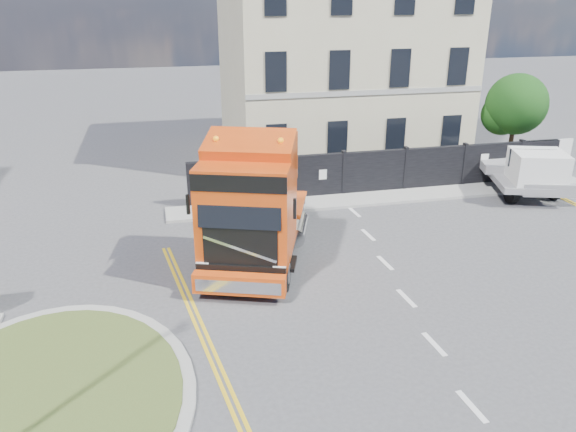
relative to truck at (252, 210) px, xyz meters
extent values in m
plane|color=#424244|center=(1.19, -2.87, -2.00)|extent=(120.00, 120.00, 0.00)
cylinder|color=gray|center=(-5.81, -5.87, -1.94)|extent=(6.80, 6.80, 0.12)
cylinder|color=#36461C|center=(-5.81, -5.87, -1.86)|extent=(6.20, 6.20, 0.05)
cube|color=black|center=(7.19, 6.13, -1.00)|extent=(18.00, 0.25, 2.00)
cube|color=silver|center=(15.69, 6.13, -1.00)|extent=(2.60, 0.12, 2.00)
cube|color=#BFBA98|center=(7.19, 13.63, 3.50)|extent=(12.00, 10.00, 11.00)
cylinder|color=#382619|center=(15.69, 9.13, -0.80)|extent=(0.24, 0.24, 2.40)
sphere|color=black|center=(15.69, 9.13, 1.20)|extent=(3.20, 3.20, 3.20)
sphere|color=black|center=(15.19, 9.53, 0.60)|extent=(2.20, 2.20, 2.20)
cube|color=gray|center=(7.19, 5.23, -1.94)|extent=(20.00, 1.60, 0.12)
cube|color=black|center=(0.42, 1.18, -1.16)|extent=(4.92, 7.54, 0.50)
cube|color=#CD420E|center=(-0.23, -0.66, 0.40)|extent=(3.60, 3.66, 3.12)
cube|color=#CD420E|center=(0.16, 0.44, 1.68)|extent=(2.96, 1.88, 1.56)
cube|color=black|center=(-0.71, -2.01, 0.85)|extent=(2.34, 0.88, 1.17)
cube|color=#CD420E|center=(-0.83, -2.35, -1.39)|extent=(2.76, 1.30, 0.61)
cylinder|color=black|center=(-1.67, -1.10, -1.42)|extent=(0.72, 1.21, 1.16)
cylinder|color=gray|center=(-1.67, -1.10, -1.42)|extent=(0.59, 0.73, 0.64)
cylinder|color=black|center=(0.60, -1.91, -1.42)|extent=(0.72, 1.21, 1.16)
cylinder|color=gray|center=(0.60, -1.91, -1.42)|extent=(0.59, 0.73, 0.64)
cylinder|color=black|center=(-0.35, 2.63, -1.42)|extent=(0.72, 1.21, 1.16)
cylinder|color=gray|center=(-0.35, 2.63, -1.42)|extent=(0.59, 0.73, 0.64)
cylinder|color=black|center=(1.92, 1.83, -1.42)|extent=(0.72, 1.21, 1.16)
cylinder|color=gray|center=(1.92, 1.83, -1.42)|extent=(0.59, 0.73, 0.64)
cylinder|color=black|center=(0.10, 3.89, -1.42)|extent=(0.72, 1.21, 1.16)
cylinder|color=gray|center=(0.10, 3.89, -1.42)|extent=(0.59, 0.73, 0.64)
cylinder|color=black|center=(2.37, 3.09, -1.42)|extent=(0.72, 1.21, 1.16)
cylinder|color=gray|center=(2.37, 3.09, -1.42)|extent=(0.59, 0.73, 0.64)
cube|color=gray|center=(13.17, 5.13, -1.21)|extent=(3.70, 5.83, 0.28)
cube|color=silver|center=(13.17, 3.43, -0.47)|extent=(2.67, 2.59, 1.47)
cylinder|color=black|center=(12.10, 3.43, -1.60)|extent=(0.28, 0.79, 0.79)
cylinder|color=black|center=(14.25, 3.43, -1.60)|extent=(0.28, 0.79, 0.79)
cylinder|color=black|center=(12.10, 6.83, -1.60)|extent=(0.28, 0.79, 0.79)
cylinder|color=black|center=(14.25, 6.83, -1.60)|extent=(0.28, 0.79, 0.79)
camera|label=1|loc=(-2.75, -17.00, 6.64)|focal=35.00mm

